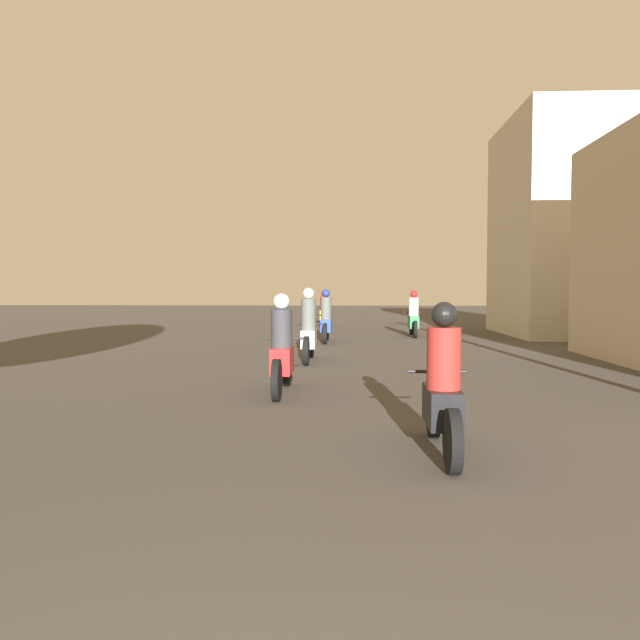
# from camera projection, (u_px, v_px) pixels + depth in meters

# --- Properties ---
(motorcycle_black) EXTENTS (0.60, 1.88, 1.46)m
(motorcycle_black) POSITION_uv_depth(u_px,v_px,m) (443.00, 393.00, 5.93)
(motorcycle_black) COLOR black
(motorcycle_black) RESTS_ON ground_plane
(motorcycle_red) EXTENTS (0.60, 2.01, 1.52)m
(motorcycle_red) POSITION_uv_depth(u_px,v_px,m) (282.00, 353.00, 9.43)
(motorcycle_red) COLOR black
(motorcycle_red) RESTS_ON ground_plane
(motorcycle_silver) EXTENTS (0.60, 2.05, 1.61)m
(motorcycle_silver) POSITION_uv_depth(u_px,v_px,m) (309.00, 332.00, 13.58)
(motorcycle_silver) COLOR black
(motorcycle_silver) RESTS_ON ground_plane
(motorcycle_blue) EXTENTS (0.60, 2.01, 1.58)m
(motorcycle_blue) POSITION_uv_depth(u_px,v_px,m) (326.00, 321.00, 18.54)
(motorcycle_blue) COLOR black
(motorcycle_blue) RESTS_ON ground_plane
(motorcycle_green) EXTENTS (0.60, 1.92, 1.54)m
(motorcycle_green) POSITION_uv_depth(u_px,v_px,m) (413.00, 318.00, 20.77)
(motorcycle_green) COLOR black
(motorcycle_green) RESTS_ON ground_plane
(motorcycle_yellow) EXTENTS (0.60, 2.07, 1.51)m
(motorcycle_yellow) POSITION_uv_depth(u_px,v_px,m) (324.00, 312.00, 26.27)
(motorcycle_yellow) COLOR black
(motorcycle_yellow) RESTS_ON ground_plane
(building_right_far) EXTENTS (4.73, 6.13, 7.41)m
(building_right_far) POSITION_uv_depth(u_px,v_px,m) (575.00, 228.00, 21.51)
(building_right_far) COLOR beige
(building_right_far) RESTS_ON ground_plane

